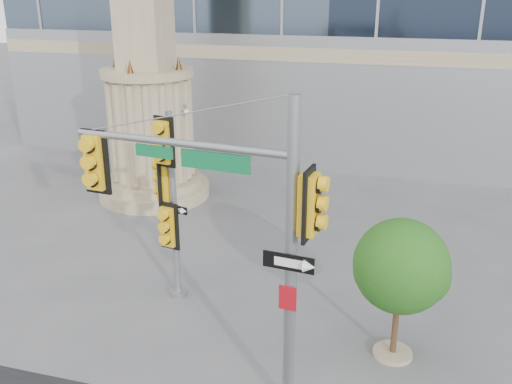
# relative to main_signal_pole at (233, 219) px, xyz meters

# --- Properties ---
(ground) EXTENTS (120.00, 120.00, 0.00)m
(ground) POSITION_rel_main_signal_pole_xyz_m (-0.80, 1.38, -3.97)
(ground) COLOR #545456
(ground) RESTS_ON ground
(monument) EXTENTS (4.40, 4.40, 16.60)m
(monument) POSITION_rel_main_signal_pole_xyz_m (-6.80, 10.38, 1.55)
(monument) COLOR #998968
(monument) RESTS_ON ground
(main_signal_pole) EXTENTS (4.94, 0.95, 6.40)m
(main_signal_pole) POSITION_rel_main_signal_pole_xyz_m (0.00, 0.00, 0.00)
(main_signal_pole) COLOR slate
(main_signal_pole) RESTS_ON ground
(secondary_signal_pole) EXTENTS (0.89, 0.78, 5.15)m
(secondary_signal_pole) POSITION_rel_main_signal_pole_xyz_m (-2.84, 3.28, -0.94)
(secondary_signal_pole) COLOR slate
(secondary_signal_pole) RESTS_ON ground
(street_tree) EXTENTS (2.16, 2.11, 3.37)m
(street_tree) POSITION_rel_main_signal_pole_xyz_m (3.15, 2.25, -1.75)
(street_tree) COLOR #998968
(street_tree) RESTS_ON ground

